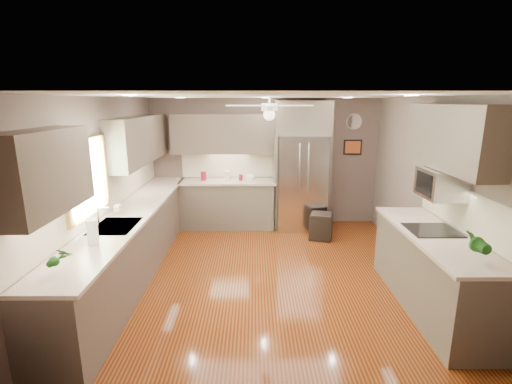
{
  "coord_description": "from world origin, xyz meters",
  "views": [
    {
      "loc": [
        -0.21,
        -4.86,
        2.44
      ],
      "look_at": [
        -0.18,
        0.6,
        1.1
      ],
      "focal_mm": 26.0,
      "sensor_mm": 36.0,
      "label": 1
    }
  ],
  "objects_px": {
    "potted_plant_right": "(476,243)",
    "microwave": "(441,184)",
    "canister_d": "(241,177)",
    "canister_c": "(228,176)",
    "potted_plant_left": "(60,258)",
    "paper_towel": "(92,232)",
    "refrigerator": "(301,168)",
    "stool": "(321,226)",
    "bowl": "(250,179)",
    "canister_a": "(204,176)",
    "soap_bottle": "(118,207)"
  },
  "relations": [
    {
      "from": "potted_plant_right",
      "to": "microwave",
      "type": "xyz_separation_m",
      "value": [
        0.1,
        0.98,
        0.37
      ]
    },
    {
      "from": "canister_d",
      "to": "microwave",
      "type": "xyz_separation_m",
      "value": [
        2.5,
        -2.74,
        0.48
      ]
    },
    {
      "from": "canister_c",
      "to": "potted_plant_left",
      "type": "bearing_deg",
      "value": -107.02
    },
    {
      "from": "canister_d",
      "to": "paper_towel",
      "type": "distance_m",
      "value": 3.61
    },
    {
      "from": "canister_c",
      "to": "microwave",
      "type": "relative_size",
      "value": 0.36
    },
    {
      "from": "microwave",
      "to": "refrigerator",
      "type": "bearing_deg",
      "value": 116.09
    },
    {
      "from": "microwave",
      "to": "canister_d",
      "type": "bearing_deg",
      "value": 132.32
    },
    {
      "from": "refrigerator",
      "to": "microwave",
      "type": "height_order",
      "value": "refrigerator"
    },
    {
      "from": "stool",
      "to": "canister_c",
      "type": "bearing_deg",
      "value": 158.58
    },
    {
      "from": "canister_c",
      "to": "potted_plant_right",
      "type": "xyz_separation_m",
      "value": [
        2.65,
        -3.71,
        0.08
      ]
    },
    {
      "from": "bowl",
      "to": "microwave",
      "type": "xyz_separation_m",
      "value": [
        2.32,
        -2.78,
        0.52
      ]
    },
    {
      "from": "canister_a",
      "to": "potted_plant_left",
      "type": "height_order",
      "value": "potted_plant_left"
    },
    {
      "from": "microwave",
      "to": "canister_c",
      "type": "bearing_deg",
      "value": 135.18
    },
    {
      "from": "refrigerator",
      "to": "bowl",
      "type": "bearing_deg",
      "value": 175.97
    },
    {
      "from": "potted_plant_left",
      "to": "potted_plant_right",
      "type": "xyz_separation_m",
      "value": [
        3.86,
        0.26,
        0.03
      ]
    },
    {
      "from": "canister_d",
      "to": "stool",
      "type": "xyz_separation_m",
      "value": [
        1.47,
        -0.69,
        -0.76
      ]
    },
    {
      "from": "canister_d",
      "to": "soap_bottle",
      "type": "bearing_deg",
      "value": -126.06
    },
    {
      "from": "microwave",
      "to": "paper_towel",
      "type": "relative_size",
      "value": 1.88
    },
    {
      "from": "potted_plant_left",
      "to": "paper_towel",
      "type": "relative_size",
      "value": 1.01
    },
    {
      "from": "microwave",
      "to": "stool",
      "type": "bearing_deg",
      "value": 116.47
    },
    {
      "from": "refrigerator",
      "to": "stool",
      "type": "bearing_deg",
      "value": -65.13
    },
    {
      "from": "canister_d",
      "to": "stool",
      "type": "bearing_deg",
      "value": -24.99
    },
    {
      "from": "soap_bottle",
      "to": "refrigerator",
      "type": "height_order",
      "value": "refrigerator"
    },
    {
      "from": "canister_a",
      "to": "potted_plant_right",
      "type": "height_order",
      "value": "potted_plant_right"
    },
    {
      "from": "canister_a",
      "to": "canister_d",
      "type": "distance_m",
      "value": 0.72
    },
    {
      "from": "paper_towel",
      "to": "refrigerator",
      "type": "bearing_deg",
      "value": 51.06
    },
    {
      "from": "canister_c",
      "to": "refrigerator",
      "type": "bearing_deg",
      "value": -0.99
    },
    {
      "from": "canister_d",
      "to": "paper_towel",
      "type": "height_order",
      "value": "paper_towel"
    },
    {
      "from": "stool",
      "to": "canister_d",
      "type": "bearing_deg",
      "value": 155.01
    },
    {
      "from": "canister_c",
      "to": "potted_plant_right",
      "type": "distance_m",
      "value": 4.56
    },
    {
      "from": "soap_bottle",
      "to": "potted_plant_right",
      "type": "distance_m",
      "value": 4.27
    },
    {
      "from": "canister_c",
      "to": "soap_bottle",
      "type": "bearing_deg",
      "value": -121.61
    },
    {
      "from": "bowl",
      "to": "canister_c",
      "type": "bearing_deg",
      "value": -174.06
    },
    {
      "from": "canister_a",
      "to": "refrigerator",
      "type": "xyz_separation_m",
      "value": [
        1.89,
        -0.05,
        0.17
      ]
    },
    {
      "from": "potted_plant_right",
      "to": "paper_towel",
      "type": "relative_size",
      "value": 1.19
    },
    {
      "from": "soap_bottle",
      "to": "stool",
      "type": "relative_size",
      "value": 0.38
    },
    {
      "from": "canister_d",
      "to": "microwave",
      "type": "bearing_deg",
      "value": -47.68
    },
    {
      "from": "soap_bottle",
      "to": "potted_plant_right",
      "type": "relative_size",
      "value": 0.51
    },
    {
      "from": "canister_d",
      "to": "soap_bottle",
      "type": "distance_m",
      "value": 2.71
    },
    {
      "from": "potted_plant_right",
      "to": "bowl",
      "type": "height_order",
      "value": "potted_plant_right"
    },
    {
      "from": "potted_plant_right",
      "to": "refrigerator",
      "type": "relative_size",
      "value": 0.14
    },
    {
      "from": "potted_plant_left",
      "to": "refrigerator",
      "type": "xyz_separation_m",
      "value": [
        2.64,
        3.95,
        0.1
      ]
    },
    {
      "from": "canister_c",
      "to": "bowl",
      "type": "height_order",
      "value": "canister_c"
    },
    {
      "from": "canister_a",
      "to": "soap_bottle",
      "type": "xyz_separation_m",
      "value": [
        -0.88,
        -2.21,
        0.01
      ]
    },
    {
      "from": "soap_bottle",
      "to": "paper_towel",
      "type": "bearing_deg",
      "value": -83.57
    },
    {
      "from": "paper_towel",
      "to": "potted_plant_right",
      "type": "bearing_deg",
      "value": -6.21
    },
    {
      "from": "bowl",
      "to": "potted_plant_right",
      "type": "bearing_deg",
      "value": -59.51
    },
    {
      "from": "stool",
      "to": "paper_towel",
      "type": "distance_m",
      "value": 4.03
    },
    {
      "from": "bowl",
      "to": "stool",
      "type": "xyz_separation_m",
      "value": [
        1.29,
        -0.72,
        -0.73
      ]
    },
    {
      "from": "bowl",
      "to": "microwave",
      "type": "height_order",
      "value": "microwave"
    }
  ]
}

